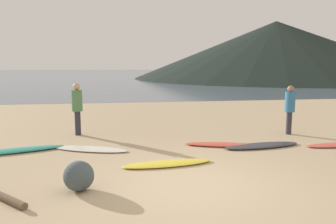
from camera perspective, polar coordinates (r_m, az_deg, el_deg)
The scene contains 12 objects.
ground_plane at distance 16.11m, azimuth -3.94°, elevation -0.15°, with size 120.00×120.00×0.20m, color tan.
ocean_water at distance 69.47m, azimuth -7.72°, elevation 6.36°, with size 140.00×100.00×0.01m, color slate.
headland_hill at distance 53.92m, azimuth 17.79°, elevation 10.02°, with size 42.62×42.62×8.50m, color black.
surfboard_0 at distance 9.47m, azimuth -25.15°, elevation -6.02°, with size 2.61×0.46×0.10m, color teal.
surfboard_1 at distance 9.09m, azimuth -13.11°, elevation -6.14°, with size 2.09×0.57×0.06m, color silver.
surfboard_2 at distance 7.59m, azimuth -0.08°, elevation -8.75°, with size 2.07×0.51×0.08m, color yellow.
surfboard_3 at distance 9.40m, azimuth 9.50°, elevation -5.49°, with size 2.13×0.47×0.08m, color #D84C38.
surfboard_4 at distance 9.53m, azimuth 15.68°, elevation -5.50°, with size 2.24×0.58×0.08m, color #333338.
person_0 at distance 11.34m, azimuth 20.03°, elevation 1.01°, with size 0.32×0.32×1.57m.
person_1 at distance 10.92m, azimuth -15.22°, elevation 1.22°, with size 0.33×0.33×1.65m.
driftwood_log at distance 6.44m, azimuth -26.60°, elevation -12.61°, with size 0.12×0.12×1.47m, color brown.
beach_rock_near at distance 6.28m, azimuth -14.95°, elevation -10.48°, with size 0.54×0.54×0.54m, color #404C51.
Camera 1 is at (-1.33, -5.88, 2.26)m, focal length 35.80 mm.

